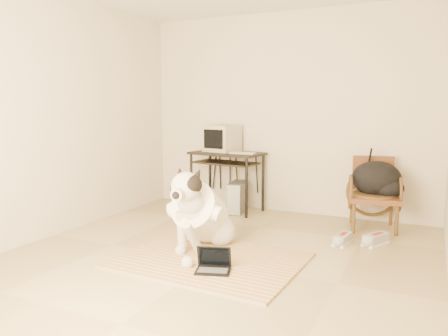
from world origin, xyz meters
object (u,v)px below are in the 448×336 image
Objects in this scene: pc_tower at (238,197)px; rattan_chair at (374,193)px; laptop at (213,265)px; computer_desk at (226,161)px; crt_monitor at (222,138)px; backpack at (379,180)px; dog at (200,215)px.

pc_tower is 0.55× the size of rattan_chair.
computer_desk is at bearing 112.31° from laptop.
crt_monitor is at bearing 159.72° from pc_tower.
crt_monitor is at bearing 176.00° from rattan_chair.
backpack is at bearing 61.64° from laptop.
pc_tower is at bearing 100.25° from dog.
computer_desk is (-0.48, 1.65, 0.34)m from dog.
pc_tower is (0.29, -0.11, -0.80)m from crt_monitor.
pc_tower is at bearing 178.82° from rattan_chair.
rattan_chair is (1.78, -0.04, 0.22)m from pc_tower.
laptop is 2.25m from pc_tower.
pc_tower is (-0.29, 1.62, -0.15)m from dog.
rattan_chair is at bearing 62.77° from laptop.
crt_monitor is at bearing 108.75° from dog.
computer_desk is at bearing 106.17° from dog.
dog is 1.75m from computer_desk.
computer_desk reaches higher than backpack.
dog is at bearing -134.28° from backpack.
crt_monitor reaches higher than dog.
computer_desk is 2.02m from backpack.
crt_monitor is 0.57× the size of rattan_chair.
dog is 1.93m from crt_monitor.
crt_monitor is 0.85m from pc_tower.
dog is 0.72m from laptop.
pc_tower is at bearing -8.84° from computer_desk.
rattan_chair is (1.49, 1.58, 0.07)m from dog.
crt_monitor is 0.80× the size of backpack.
computer_desk is 1.23× the size of rattan_chair.
laptop is 0.73× the size of crt_monitor.
dog reaches higher than pc_tower.
backpack is (0.05, -0.01, 0.16)m from rattan_chair.
dog is 2.21m from backpack.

